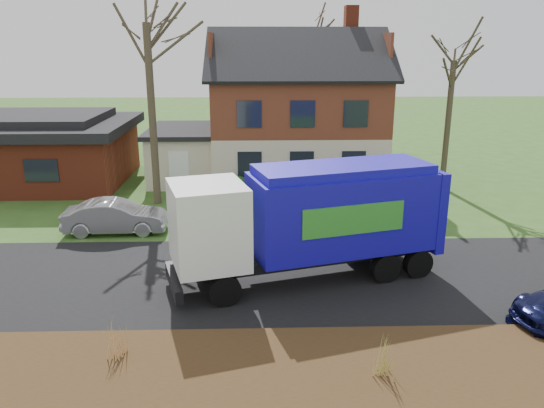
{
  "coord_description": "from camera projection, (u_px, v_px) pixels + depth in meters",
  "views": [
    {
      "loc": [
        -0.26,
        -15.62,
        7.31
      ],
      "look_at": [
        0.28,
        2.5,
        1.79
      ],
      "focal_mm": 35.0,
      "sensor_mm": 36.0,
      "label": 1
    }
  ],
  "objects": [
    {
      "name": "garbage_truck",
      "position": [
        315.0,
        216.0,
        16.58
      ],
      "size": [
        8.93,
        4.61,
        3.7
      ],
      "rotation": [
        0.0,
        0.0,
        0.28
      ],
      "color": "black",
      "rests_on": "ground"
    },
    {
      "name": "ground",
      "position": [
        266.0,
        280.0,
        17.07
      ],
      "size": [
        120.0,
        120.0,
        0.0
      ],
      "primitive_type": "plane",
      "color": "#2D511B",
      "rests_on": "ground"
    },
    {
      "name": "grass_clump_mid",
      "position": [
        385.0,
        356.0,
        11.49
      ],
      "size": [
        0.35,
        0.29,
        0.99
      ],
      "color": "tan",
      "rests_on": "mulch_verge"
    },
    {
      "name": "ranch_house",
      "position": [
        39.0,
        149.0,
        28.63
      ],
      "size": [
        9.8,
        8.2,
        3.7
      ],
      "color": "maroon",
      "rests_on": "ground"
    },
    {
      "name": "tree_front_east",
      "position": [
        456.0,
        38.0,
        25.65
      ],
      "size": [
        3.34,
        3.34,
        9.28
      ],
      "color": "#433A28",
      "rests_on": "ground"
    },
    {
      "name": "silver_sedan",
      "position": [
        115.0,
        217.0,
        21.12
      ],
      "size": [
        4.09,
        1.59,
        1.33
      ],
      "primitive_type": "imported",
      "rotation": [
        0.0,
        0.0,
        1.62
      ],
      "color": "#96979D",
      "rests_on": "ground"
    },
    {
      "name": "mulch_verge",
      "position": [
        270.0,
        374.0,
        11.96
      ],
      "size": [
        80.0,
        3.5,
        0.3
      ],
      "primitive_type": "cube",
      "color": "#302010",
      "rests_on": "ground"
    },
    {
      "name": "main_house",
      "position": [
        288.0,
        105.0,
        29.24
      ],
      "size": [
        12.95,
        8.95,
        9.26
      ],
      "color": "beige",
      "rests_on": "ground"
    },
    {
      "name": "tree_back",
      "position": [
        315.0,
        19.0,
        34.98
      ],
      "size": [
        3.35,
        3.35,
        10.61
      ],
      "color": "#412F27",
      "rests_on": "ground"
    },
    {
      "name": "grass_clump_west",
      "position": [
        116.0,
        338.0,
        12.25
      ],
      "size": [
        0.36,
        0.29,
        0.95
      ],
      "color": "tan",
      "rests_on": "mulch_verge"
    },
    {
      "name": "road",
      "position": [
        266.0,
        279.0,
        17.07
      ],
      "size": [
        80.0,
        7.0,
        0.02
      ],
      "primitive_type": "cube",
      "color": "black",
      "rests_on": "ground"
    }
  ]
}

